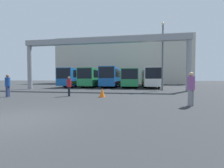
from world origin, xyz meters
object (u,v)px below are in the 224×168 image
at_px(bus_slot_4, 150,77).
at_px(pedestrian_near_center, 8,85).
at_px(pedestrian_mid_left, 69,86).
at_px(pedestrian_far_center, 191,88).
at_px(bus_slot_0, 78,77).
at_px(bus_slot_2, 112,76).
at_px(lamp_post, 163,54).
at_px(traffic_cone, 102,93).
at_px(bus_slot_3, 131,77).
at_px(bus_slot_1, 94,77).

xyz_separation_m(bus_slot_4, pedestrian_near_center, (-12.80, -16.72, -0.84)).
bearing_deg(pedestrian_mid_left, pedestrian_far_center, -136.50).
height_order(pedestrian_mid_left, pedestrian_far_center, pedestrian_far_center).
bearing_deg(pedestrian_mid_left, bus_slot_0, -7.50).
relative_size(bus_slot_2, lamp_post, 1.23).
bearing_deg(bus_slot_2, pedestrian_far_center, -67.82).
relative_size(bus_slot_0, pedestrian_mid_left, 7.34).
distance_m(bus_slot_0, bus_slot_2, 6.84).
bearing_deg(bus_slot_4, pedestrian_near_center, -127.43).
bearing_deg(bus_slot_0, traffic_cone, -62.27).
height_order(bus_slot_0, pedestrian_near_center, bus_slot_0).
bearing_deg(traffic_cone, pedestrian_far_center, -27.18).
xyz_separation_m(bus_slot_0, bus_slot_2, (6.77, -0.93, 0.08)).
xyz_separation_m(bus_slot_2, pedestrian_near_center, (-6.02, -16.11, -0.95)).
xyz_separation_m(pedestrian_near_center, lamp_post, (13.59, 8.78, 3.64)).
bearing_deg(bus_slot_0, pedestrian_mid_left, -70.86).
relative_size(bus_slot_3, pedestrian_near_center, 6.17).
bearing_deg(bus_slot_1, pedestrian_mid_left, -81.99).
distance_m(bus_slot_2, pedestrian_near_center, 17.22).
relative_size(bus_slot_1, bus_slot_2, 1.01).
bearing_deg(bus_slot_2, pedestrian_mid_left, -94.97).
xyz_separation_m(pedestrian_mid_left, traffic_cone, (2.92, -0.19, -0.52)).
distance_m(traffic_cone, lamp_post, 10.62).
bearing_deg(lamp_post, bus_slot_1, 146.09).
bearing_deg(pedestrian_near_center, bus_slot_2, -27.50).
bearing_deg(bus_slot_0, bus_slot_3, -3.04).
height_order(bus_slot_1, lamp_post, lamp_post).
distance_m(bus_slot_1, traffic_cone, 15.96).
bearing_deg(bus_slot_3, bus_slot_0, 176.96).
xyz_separation_m(bus_slot_3, pedestrian_mid_left, (-4.68, -15.25, -0.84)).
bearing_deg(bus_slot_3, pedestrian_near_center, -119.69).
height_order(bus_slot_4, traffic_cone, bus_slot_4).
distance_m(bus_slot_4, pedestrian_mid_left, 17.47).
bearing_deg(bus_slot_1, bus_slot_0, 165.14).
height_order(pedestrian_mid_left, traffic_cone, pedestrian_mid_left).
bearing_deg(pedestrian_near_center, pedestrian_far_center, -104.93).
distance_m(bus_slot_2, bus_slot_4, 6.80).
xyz_separation_m(pedestrian_mid_left, lamp_post, (8.86, 7.53, 3.72)).
distance_m(bus_slot_1, pedestrian_far_center, 20.97).
bearing_deg(bus_slot_2, pedestrian_near_center, -110.50).
distance_m(bus_slot_2, traffic_cone, 15.21).
height_order(bus_slot_1, pedestrian_mid_left, bus_slot_1).
xyz_separation_m(bus_slot_4, pedestrian_mid_left, (-8.07, -15.47, -0.92)).
height_order(bus_slot_1, pedestrian_far_center, bus_slot_1).
xyz_separation_m(bus_slot_3, lamp_post, (4.18, -7.72, 2.87)).
height_order(bus_slot_4, pedestrian_near_center, bus_slot_4).
height_order(bus_slot_4, pedestrian_far_center, bus_slot_4).
relative_size(bus_slot_3, pedestrian_mid_left, 6.70).
relative_size(bus_slot_2, pedestrian_near_center, 5.74).
distance_m(pedestrian_far_center, pedestrian_near_center, 13.48).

